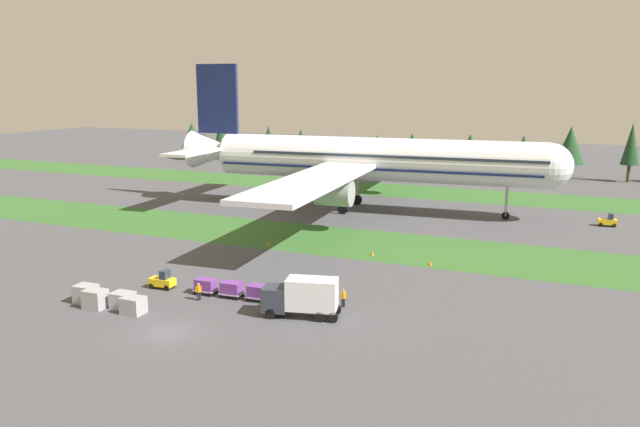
{
  "coord_description": "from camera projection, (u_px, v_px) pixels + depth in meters",
  "views": [
    {
      "loc": [
        31.06,
        -39.95,
        20.41
      ],
      "look_at": [
        -0.07,
        32.72,
        4.0
      ],
      "focal_mm": 34.67,
      "sensor_mm": 36.0,
      "label": 1
    }
  ],
  "objects": [
    {
      "name": "taxiway_marker_1",
      "position": [
        268.0,
        244.0,
        79.92
      ],
      "size": [
        0.44,
        0.44,
        0.6
      ],
      "primitive_type": "cone",
      "color": "orange",
      "rests_on": "ground"
    },
    {
      "name": "uld_container_2",
      "position": [
        123.0,
        300.0,
        57.62
      ],
      "size": [
        2.06,
        1.67,
        1.52
      ],
      "primitive_type": "cube",
      "rotation": [
        0.0,
        0.0,
        0.04
      ],
      "color": "#A3A3A8",
      "rests_on": "ground"
    },
    {
      "name": "cargo_dolly_lead",
      "position": [
        206.0,
        285.0,
        61.52
      ],
      "size": [
        2.28,
        1.61,
        1.55
      ],
      "rotation": [
        0.0,
        0.0,
        1.62
      ],
      "color": "#A3A3A8",
      "rests_on": "ground"
    },
    {
      "name": "pushback_tractor",
      "position": [
        608.0,
        221.0,
        91.14
      ],
      "size": [
        2.69,
        1.48,
        1.97
      ],
      "rotation": [
        0.0,
        0.0,
        1.64
      ],
      "color": "yellow",
      "rests_on": "ground"
    },
    {
      "name": "uld_container_1",
      "position": [
        95.0,
        299.0,
        57.58
      ],
      "size": [
        2.05,
        1.66,
        1.78
      ],
      "primitive_type": "cube",
      "rotation": [
        0.0,
        0.0,
        0.03
      ],
      "color": "#A3A3A8",
      "rests_on": "ground"
    },
    {
      "name": "distant_tree_line",
      "position": [
        466.0,
        145.0,
        144.74
      ],
      "size": [
        148.72,
        9.92,
        12.71
      ],
      "color": "#4C3823",
      "rests_on": "ground"
    },
    {
      "name": "ground_crew_loader",
      "position": [
        199.0,
        291.0,
        59.64
      ],
      "size": [
        0.39,
        0.45,
        1.74
      ],
      "rotation": [
        0.0,
        0.0,
        4.02
      ],
      "color": "black",
      "rests_on": "ground"
    },
    {
      "name": "uld_container_3",
      "position": [
        133.0,
        305.0,
        56.19
      ],
      "size": [
        2.01,
        1.61,
        1.58
      ],
      "primitive_type": "cube",
      "rotation": [
        0.0,
        0.0,
        -0.0
      ],
      "color": "#A3A3A8",
      "rests_on": "ground"
    },
    {
      "name": "cargo_dolly_second",
      "position": [
        231.0,
        288.0,
        60.54
      ],
      "size": [
        2.28,
        1.61,
        1.55
      ],
      "rotation": [
        0.0,
        0.0,
        1.62
      ],
      "color": "#A3A3A8",
      "rests_on": "ground"
    },
    {
      "name": "grass_strip_far",
      "position": [
        409.0,
        191.0,
        121.77
      ],
      "size": [
        320.0,
        15.31,
        0.01
      ],
      "primitive_type": "cube",
      "color": "#336028",
      "rests_on": "ground"
    },
    {
      "name": "uld_container_0",
      "position": [
        86.0,
        294.0,
        58.92
      ],
      "size": [
        2.07,
        1.69,
        1.79
      ],
      "primitive_type": "cube",
      "rotation": [
        0.0,
        0.0,
        0.04
      ],
      "color": "#A3A3A8",
      "rests_on": "ground"
    },
    {
      "name": "ground_crew_marshaller",
      "position": [
        343.0,
        297.0,
        57.85
      ],
      "size": [
        0.36,
        0.48,
        1.74
      ],
      "rotation": [
        0.0,
        0.0,
        4.12
      ],
      "color": "black",
      "rests_on": "ground"
    },
    {
      "name": "taxiway_marker_0",
      "position": [
        372.0,
        253.0,
        75.72
      ],
      "size": [
        0.44,
        0.44,
        0.57
      ],
      "primitive_type": "cone",
      "color": "orange",
      "rests_on": "ground"
    },
    {
      "name": "taxiway_marker_2",
      "position": [
        430.0,
        263.0,
        71.53
      ],
      "size": [
        0.44,
        0.44,
        0.54
      ],
      "primitive_type": "cone",
      "color": "orange",
      "rests_on": "ground"
    },
    {
      "name": "grass_strip_near",
      "position": [
        327.0,
        240.0,
        83.4
      ],
      "size": [
        320.0,
        15.31,
        0.01
      ],
      "primitive_type": "cube",
      "color": "#336028",
      "rests_on": "ground"
    },
    {
      "name": "cargo_dolly_third",
      "position": [
        258.0,
        292.0,
        59.56
      ],
      "size": [
        2.28,
        1.61,
        1.55
      ],
      "rotation": [
        0.0,
        0.0,
        1.62
      ],
      "color": "#A3A3A8",
      "rests_on": "ground"
    },
    {
      "name": "catering_truck",
      "position": [
        302.0,
        296.0,
        55.24
      ],
      "size": [
        7.3,
        3.85,
        3.58
      ],
      "rotation": [
        0.0,
        0.0,
        1.81
      ],
      "color": "#2D333D",
      "rests_on": "ground"
    },
    {
      "name": "airliner",
      "position": [
        365.0,
        159.0,
        101.48
      ],
      "size": [
        64.22,
        79.22,
        24.1
      ],
      "rotation": [
        0.0,
        0.0,
        -1.5
      ],
      "color": "white",
      "rests_on": "ground"
    },
    {
      "name": "ground_plane",
      "position": [
        168.0,
        332.0,
        52.08
      ],
      "size": [
        400.0,
        400.0,
        0.0
      ],
      "primitive_type": "plane",
      "color": "#47474C"
    },
    {
      "name": "baggage_tug",
      "position": [
        163.0,
        281.0,
        63.24
      ],
      "size": [
        2.66,
        1.43,
        1.97
      ],
      "rotation": [
        0.0,
        0.0,
        1.62
      ],
      "color": "yellow",
      "rests_on": "ground"
    }
  ]
}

